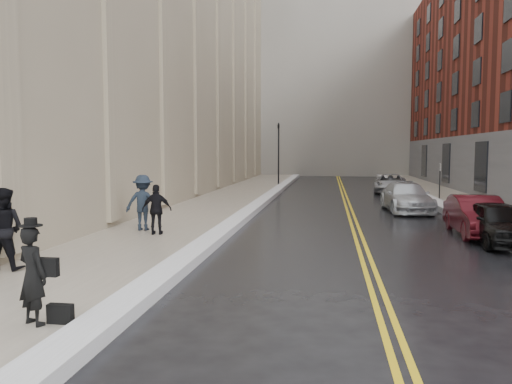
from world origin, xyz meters
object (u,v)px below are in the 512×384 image
(car_black, at_px, (499,223))
(pedestrian_c, at_px, (157,209))
(car_silver_near, at_px, (406,197))
(pedestrian_b, at_px, (143,203))
(car_silver_far, at_px, (390,183))
(pedestrian_a, at_px, (4,229))
(car_maroon, at_px, (477,216))
(pedestrian_main, at_px, (33,275))

(car_black, xyz_separation_m, pedestrian_c, (-11.04, -0.63, 0.31))
(car_silver_near, height_order, pedestrian_c, pedestrian_c)
(car_black, distance_m, pedestrian_b, 11.83)
(pedestrian_c, bearing_deg, car_black, 174.68)
(car_black, bearing_deg, car_silver_far, 93.00)
(pedestrian_a, bearing_deg, car_maroon, -153.55)
(car_silver_near, distance_m, pedestrian_a, 18.22)
(car_silver_near, height_order, pedestrian_a, pedestrian_a)
(pedestrian_c, bearing_deg, car_silver_far, -125.11)
(car_silver_far, height_order, pedestrian_main, pedestrian_main)
(car_silver_far, distance_m, pedestrian_b, 22.05)
(car_maroon, bearing_deg, car_silver_near, 102.39)
(car_silver_far, relative_size, pedestrian_c, 2.82)
(car_black, distance_m, car_maroon, 1.60)
(pedestrian_b, height_order, pedestrian_c, pedestrian_b)
(car_black, distance_m, pedestrian_c, 11.06)
(car_maroon, relative_size, pedestrian_b, 2.15)
(car_silver_far, distance_m, pedestrian_main, 30.07)
(car_black, xyz_separation_m, car_silver_far, (-1.04, 19.39, -0.02))
(car_maroon, xyz_separation_m, car_silver_near, (-1.39, 6.76, 0.01))
(pedestrian_main, bearing_deg, car_silver_near, -91.43)
(car_silver_far, bearing_deg, pedestrian_a, -108.30)
(car_maroon, bearing_deg, pedestrian_b, -172.28)
(pedestrian_b, bearing_deg, car_silver_far, -122.98)
(car_black, relative_size, pedestrian_main, 2.48)
(car_maroon, height_order, pedestrian_b, pedestrian_b)
(pedestrian_c, bearing_deg, pedestrian_b, -53.84)
(car_black, xyz_separation_m, pedestrian_main, (-10.04, -9.30, 0.28))
(pedestrian_main, relative_size, pedestrian_b, 0.82)
(car_black, bearing_deg, pedestrian_c, -176.82)
(car_silver_far, bearing_deg, pedestrian_b, -112.48)
(car_silver_far, xyz_separation_m, pedestrian_b, (-10.78, -19.22, 0.47))
(car_silver_far, height_order, pedestrian_b, pedestrian_b)
(car_silver_near, bearing_deg, pedestrian_a, -132.51)
(pedestrian_main, height_order, pedestrian_a, pedestrian_a)
(car_black, relative_size, car_silver_far, 0.84)
(car_maroon, bearing_deg, pedestrian_c, -167.71)
(car_maroon, xyz_separation_m, pedestrian_a, (-12.70, -7.52, 0.43))
(pedestrian_c, bearing_deg, pedestrian_main, 88.01)
(car_maroon, bearing_deg, pedestrian_main, -131.36)
(car_black, relative_size, car_maroon, 0.94)
(pedestrian_a, bearing_deg, pedestrian_c, -113.60)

